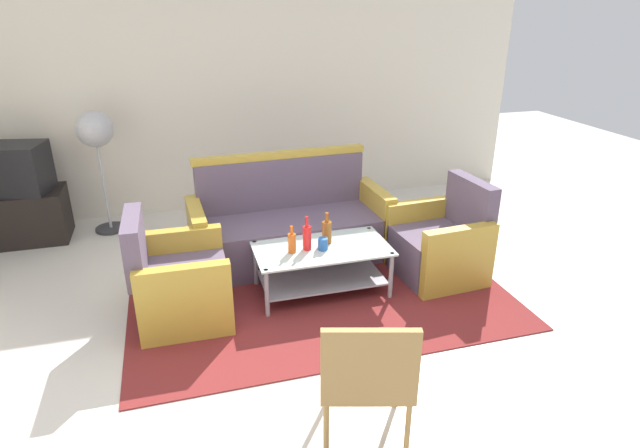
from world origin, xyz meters
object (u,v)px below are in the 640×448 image
(television, at_px, (13,169))
(bottle_orange, at_px, (292,242))
(couch, at_px, (289,227))
(coffee_table, at_px, (322,262))
(pedestal_fan, at_px, (96,136))
(armchair_right, at_px, (440,245))
(wicker_chair, at_px, (367,372))
(armchair_left, at_px, (179,284))
(cup, at_px, (323,244))
(bottle_red, at_px, (307,237))
(bottle_brown, at_px, (327,232))
(tv_stand, at_px, (24,216))

(television, bearing_deg, bottle_orange, 152.99)
(television, bearing_deg, couch, 166.73)
(coffee_table, height_order, bottle_orange, bottle_orange)
(pedestal_fan, bearing_deg, armchair_right, -32.82)
(armchair_right, bearing_deg, wicker_chair, 137.54)
(coffee_table, bearing_deg, armchair_left, -176.61)
(armchair_left, xyz_separation_m, cup, (1.14, 0.02, 0.17))
(cup, bearing_deg, coffee_table, 86.50)
(armchair_right, height_order, cup, armchair_right)
(couch, relative_size, coffee_table, 1.66)
(bottle_red, bearing_deg, bottle_orange, -171.60)
(armchair_right, distance_m, cup, 1.10)
(armchair_left, height_order, armchair_right, same)
(bottle_orange, height_order, television, television)
(armchair_right, bearing_deg, pedestal_fan, 53.02)
(bottle_orange, distance_m, wicker_chair, 1.65)
(coffee_table, bearing_deg, wicker_chair, -98.26)
(armchair_left, relative_size, bottle_red, 2.98)
(bottle_red, xyz_separation_m, wicker_chair, (-0.12, -1.67, -0.02))
(pedestal_fan, distance_m, wicker_chair, 3.90)
(couch, bearing_deg, armchair_left, 33.90)
(coffee_table, distance_m, bottle_brown, 0.26)
(pedestal_fan, bearing_deg, television, -176.54)
(armchair_right, xyz_separation_m, wicker_chair, (-1.33, -1.68, 0.21))
(cup, height_order, pedestal_fan, pedestal_fan)
(television, xyz_separation_m, wicker_chair, (2.34, -3.49, -0.27))
(bottle_red, xyz_separation_m, bottle_orange, (-0.13, -0.02, -0.02))
(cup, height_order, wicker_chair, wicker_chair)
(pedestal_fan, bearing_deg, tv_stand, -176.35)
(armchair_left, distance_m, wicker_chair, 1.85)
(coffee_table, relative_size, bottle_red, 3.86)
(armchair_left, bearing_deg, bottle_red, 94.25)
(bottle_red, height_order, pedestal_fan, pedestal_fan)
(tv_stand, bearing_deg, coffee_table, -35.09)
(armchair_left, distance_m, bottle_red, 1.05)
(bottle_brown, xyz_separation_m, wicker_chair, (-0.31, -1.74, -0.02))
(coffee_table, bearing_deg, tv_stand, 144.91)
(cup, xyz_separation_m, television, (-2.58, 1.86, 0.30))
(bottle_brown, distance_m, pedestal_fan, 2.64)
(bottle_brown, bearing_deg, coffee_table, -132.32)
(couch, xyz_separation_m, cup, (0.11, -0.73, 0.14))
(bottle_orange, distance_m, cup, 0.25)
(couch, relative_size, tv_stand, 2.28)
(armchair_right, relative_size, television, 1.26)
(armchair_left, relative_size, pedestal_fan, 0.67)
(coffee_table, relative_size, bottle_brown, 4.11)
(couch, xyz_separation_m, coffee_table, (0.11, -0.69, -0.04))
(television, bearing_deg, wicker_chair, 135.16)
(television, bearing_deg, tv_stand, 90.00)
(bottle_brown, relative_size, television, 0.40)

